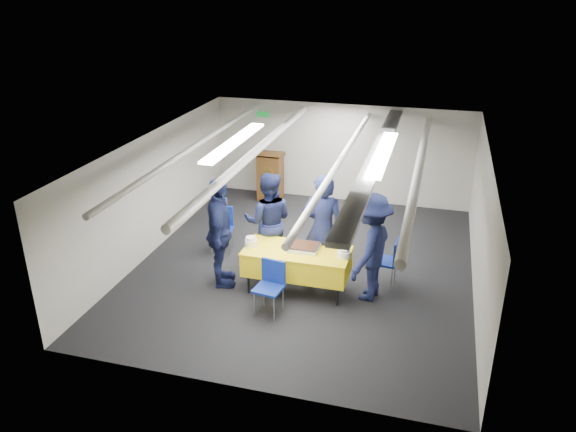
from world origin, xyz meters
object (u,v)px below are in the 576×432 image
(sailor_c, at_px, (220,233))
(sailor_b, at_px, (268,222))
(sheet_cake, at_px, (304,247))
(podium, at_px, (270,175))
(sailor_a, at_px, (323,229))
(chair_left, at_px, (222,224))
(chair_right, at_px, (390,258))
(chair_near, at_px, (271,282))
(sailor_d, at_px, (370,247))
(serving_table, at_px, (297,261))

(sailor_c, bearing_deg, sailor_b, -57.64)
(sheet_cake, distance_m, sailor_c, 1.44)
(podium, height_order, sailor_a, sailor_a)
(chair_left, height_order, sailor_b, sailor_b)
(sheet_cake, height_order, chair_left, chair_left)
(chair_right, bearing_deg, sailor_a, -173.44)
(chair_near, xyz_separation_m, sailor_a, (0.56, 1.19, 0.45))
(chair_left, relative_size, sailor_d, 0.47)
(sheet_cake, xyz_separation_m, sailor_b, (-0.81, 0.61, 0.11))
(serving_table, xyz_separation_m, sailor_c, (-1.31, -0.13, 0.41))
(sailor_a, bearing_deg, sailor_b, -13.33)
(sheet_cake, relative_size, chair_left, 0.59)
(sheet_cake, distance_m, chair_left, 2.21)
(sailor_c, bearing_deg, podium, -14.98)
(sheet_cake, height_order, chair_near, chair_near)
(sailor_d, bearing_deg, sheet_cake, -72.54)
(sailor_d, bearing_deg, podium, -129.35)
(sailor_d, bearing_deg, serving_table, -70.23)
(chair_near, bearing_deg, sailor_b, 108.59)
(sailor_a, bearing_deg, chair_right, -176.01)
(sailor_d, bearing_deg, sailor_b, -92.25)
(chair_right, height_order, chair_left, same)
(serving_table, bearing_deg, sailor_c, -174.49)
(chair_near, bearing_deg, podium, 107.22)
(chair_near, bearing_deg, sailor_a, 64.76)
(podium, distance_m, sailor_b, 3.45)
(chair_near, bearing_deg, chair_right, 37.70)
(chair_left, relative_size, sailor_c, 0.45)
(sailor_a, bearing_deg, sailor_c, 17.53)
(chair_right, distance_m, sailor_b, 2.22)
(chair_near, distance_m, sailor_b, 1.52)
(chair_left, bearing_deg, sailor_d, -18.82)
(chair_near, xyz_separation_m, chair_right, (1.72, 1.33, 0.00))
(serving_table, bearing_deg, sailor_b, 136.39)
(sheet_cake, relative_size, podium, 0.41)
(podium, bearing_deg, serving_table, -66.93)
(chair_near, bearing_deg, serving_table, 71.91)
(chair_near, distance_m, chair_right, 2.17)
(chair_right, height_order, sailor_c, sailor_c)
(podium, bearing_deg, chair_right, -46.61)
(sheet_cake, height_order, chair_right, chair_right)
(serving_table, height_order, sailor_a, sailor_a)
(chair_right, relative_size, sailor_d, 0.47)
(chair_right, bearing_deg, sheet_cake, -158.20)
(chair_right, bearing_deg, serving_table, -157.73)
(podium, distance_m, sailor_d, 4.80)
(podium, relative_size, sailor_d, 0.68)
(sheet_cake, xyz_separation_m, sailor_c, (-1.42, -0.18, 0.16))
(chair_near, relative_size, chair_right, 1.00)
(chair_right, bearing_deg, sailor_c, -165.30)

